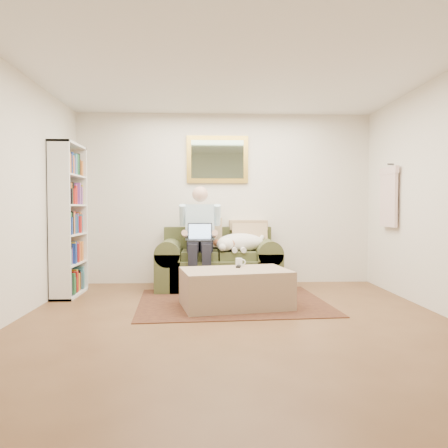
{
  "coord_description": "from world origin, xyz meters",
  "views": [
    {
      "loc": [
        -0.29,
        -4.23,
        1.15
      ],
      "look_at": [
        -0.06,
        1.4,
        0.95
      ],
      "focal_mm": 35.0,
      "sensor_mm": 36.0,
      "label": 1
    }
  ],
  "objects": [
    {
      "name": "bookshelf",
      "position": [
        -2.1,
        1.6,
        1.0
      ],
      "size": [
        0.28,
        0.8,
        2.0
      ],
      "primitive_type": null,
      "color": "white",
      "rests_on": "room_shell"
    },
    {
      "name": "seated_man",
      "position": [
        -0.37,
        1.87,
        0.73
      ],
      "size": [
        0.57,
        0.82,
        1.47
      ],
      "primitive_type": null,
      "color": "#8CC5D8",
      "rests_on": "sofa"
    },
    {
      "name": "tv_remote",
      "position": [
        0.1,
        1.0,
        0.45
      ],
      "size": [
        0.08,
        0.16,
        0.02
      ],
      "primitive_type": "cube",
      "rotation": [
        0.0,
        0.0,
        -0.18
      ],
      "color": "black",
      "rests_on": "ottoman"
    },
    {
      "name": "rug",
      "position": [
        0.03,
        1.08,
        0.01
      ],
      "size": [
        2.38,
        1.96,
        0.01
      ],
      "primitive_type": "cube",
      "rotation": [
        0.0,
        0.0,
        0.07
      ],
      "color": "#321814",
      "rests_on": "room_shell"
    },
    {
      "name": "hanging_shirt",
      "position": [
        2.19,
        1.6,
        1.35
      ],
      "size": [
        0.06,
        0.52,
        0.9
      ],
      "primitive_type": null,
      "color": "beige",
      "rests_on": "room_shell"
    },
    {
      "name": "wall_mirror",
      "position": [
        -0.11,
        2.47,
        1.9
      ],
      "size": [
        0.94,
        0.04,
        0.72
      ],
      "color": "gold",
      "rests_on": "room_shell"
    },
    {
      "name": "laptop",
      "position": [
        -0.37,
        1.8,
        0.77
      ],
      "size": [
        0.34,
        0.27,
        0.25
      ],
      "color": "black",
      "rests_on": "seated_man"
    },
    {
      "name": "sleeping_dog",
      "position": [
        0.2,
        1.94,
        0.67
      ],
      "size": [
        0.72,
        0.45,
        0.27
      ],
      "primitive_type": null,
      "color": "white",
      "rests_on": "sofa"
    },
    {
      "name": "room_shell",
      "position": [
        0.0,
        0.35,
        1.3
      ],
      "size": [
        4.51,
        5.0,
        2.61
      ],
      "color": "brown",
      "rests_on": "ground"
    },
    {
      "name": "ottoman",
      "position": [
        0.05,
        0.82,
        0.22
      ],
      "size": [
        1.34,
        0.99,
        0.44
      ],
      "primitive_type": "cube",
      "rotation": [
        0.0,
        0.0,
        0.19
      ],
      "color": "tan",
      "rests_on": "room_shell"
    },
    {
      "name": "coffee_mug",
      "position": [
        0.11,
        1.09,
        0.49
      ],
      "size": [
        0.08,
        0.08,
        0.1
      ],
      "primitive_type": "cylinder",
      "color": "white",
      "rests_on": "ottoman"
    },
    {
      "name": "sofa",
      "position": [
        -0.11,
        2.03,
        0.3
      ],
      "size": [
        1.74,
        0.89,
        1.05
      ],
      "color": "#4B4C28",
      "rests_on": "room_shell"
    }
  ]
}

